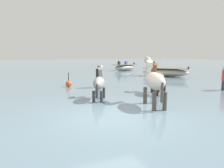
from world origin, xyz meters
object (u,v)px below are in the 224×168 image
(horse_lead_pinto, at_px, (154,82))
(person_wading_close, at_px, (99,79))
(boat_distant_west, at_px, (165,72))
(channel_buoy, at_px, (69,84))
(horse_flank_chestnut, at_px, (158,78))
(person_spectator_far, at_px, (224,81))
(boat_distant_east, at_px, (125,67))
(horse_trailing_grey, at_px, (99,84))

(horse_lead_pinto, distance_m, person_wading_close, 4.71)
(boat_distant_west, bearing_deg, channel_buoy, -164.46)
(horse_lead_pinto, relative_size, channel_buoy, 2.70)
(boat_distant_west, distance_m, channel_buoy, 8.63)
(horse_flank_chestnut, xyz_separation_m, channel_buoy, (-3.28, 3.67, -0.54))
(person_wading_close, bearing_deg, boat_distant_west, 25.17)
(horse_flank_chestnut, bearing_deg, person_spectator_far, -8.83)
(boat_distant_west, relative_size, person_wading_close, 2.08)
(boat_distant_west, bearing_deg, person_spectator_far, -102.26)
(horse_flank_chestnut, relative_size, boat_distant_east, 0.60)
(boat_distant_west, bearing_deg, boat_distant_east, 90.99)
(horse_lead_pinto, height_order, boat_distant_west, horse_lead_pinto)
(person_wading_close, distance_m, channel_buoy, 1.75)
(horse_flank_chestnut, bearing_deg, horse_lead_pinto, -128.54)
(channel_buoy, bearing_deg, boat_distant_east, 47.97)
(horse_flank_chestnut, relative_size, person_spectator_far, 1.16)
(boat_distant_west, xyz_separation_m, person_wading_close, (-6.84, -3.22, 0.13))
(channel_buoy, bearing_deg, horse_flank_chestnut, -48.22)
(horse_trailing_grey, relative_size, person_spectator_far, 1.08)
(person_spectator_far, height_order, channel_buoy, person_spectator_far)
(horse_lead_pinto, distance_m, boat_distant_east, 16.05)
(boat_distant_east, distance_m, boat_distant_west, 6.78)
(channel_buoy, bearing_deg, horse_trailing_grey, -84.22)
(horse_flank_chestnut, xyz_separation_m, person_spectator_far, (3.61, -0.56, -0.25))
(person_wading_close, height_order, person_spectator_far, same)
(person_wading_close, bearing_deg, horse_trailing_grey, -110.68)
(boat_distant_west, relative_size, person_spectator_far, 2.08)
(horse_lead_pinto, height_order, boat_distant_east, horse_lead_pinto)
(horse_lead_pinto, bearing_deg, channel_buoy, 107.39)
(boat_distant_west, bearing_deg, horse_trailing_grey, -142.43)
(boat_distant_west, distance_m, person_spectator_far, 6.70)
(boat_distant_west, xyz_separation_m, channel_buoy, (-8.32, -2.31, -0.15))
(boat_distant_west, distance_m, person_wading_close, 7.56)
(channel_buoy, bearing_deg, boat_distant_west, 15.54)
(horse_trailing_grey, distance_m, boat_distant_west, 10.01)
(horse_trailing_grey, xyz_separation_m, channel_buoy, (-0.38, 3.79, -0.46))
(person_wading_close, relative_size, person_spectator_far, 1.00)
(horse_trailing_grey, bearing_deg, boat_distant_west, 37.57)
(horse_lead_pinto, xyz_separation_m, boat_distant_west, (6.56, 7.90, -0.52))
(channel_buoy, bearing_deg, person_spectator_far, -31.54)
(person_spectator_far, bearing_deg, horse_lead_pinto, -165.21)
(person_wading_close, bearing_deg, horse_flank_chestnut, -56.85)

